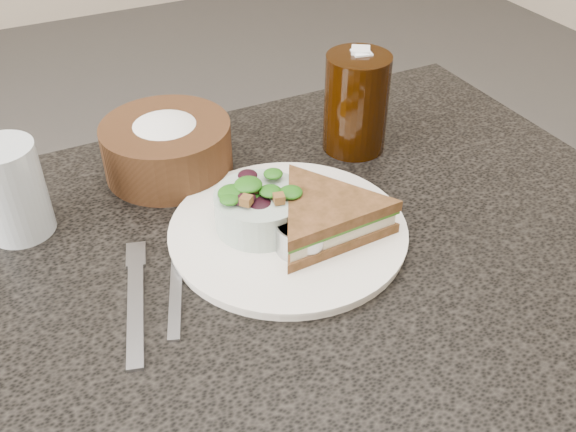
{
  "coord_description": "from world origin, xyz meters",
  "views": [
    {
      "loc": [
        -0.24,
        -0.52,
        1.25
      ],
      "look_at": [
        0.03,
        0.02,
        0.78
      ],
      "focal_mm": 40.0,
      "sensor_mm": 36.0,
      "label": 1
    }
  ],
  "objects_px": {
    "dinner_plate": "(288,232)",
    "salad_bowl": "(260,204)",
    "bread_basket": "(166,140)",
    "sandwich": "(326,217)",
    "cola_glass": "(356,99)",
    "water_glass": "(11,190)",
    "dressing_ramekin": "(302,236)"
  },
  "relations": [
    {
      "from": "sandwich",
      "to": "dressing_ramekin",
      "type": "height_order",
      "value": "sandwich"
    },
    {
      "from": "bread_basket",
      "to": "salad_bowl",
      "type": "bearing_deg",
      "value": -73.01
    },
    {
      "from": "water_glass",
      "to": "bread_basket",
      "type": "bearing_deg",
      "value": 12.7
    },
    {
      "from": "sandwich",
      "to": "bread_basket",
      "type": "height_order",
      "value": "bread_basket"
    },
    {
      "from": "bread_basket",
      "to": "dinner_plate",
      "type": "bearing_deg",
      "value": -67.63
    },
    {
      "from": "dinner_plate",
      "to": "dressing_ramekin",
      "type": "bearing_deg",
      "value": -93.46
    },
    {
      "from": "sandwich",
      "to": "salad_bowl",
      "type": "distance_m",
      "value": 0.08
    },
    {
      "from": "sandwich",
      "to": "dressing_ramekin",
      "type": "xyz_separation_m",
      "value": [
        -0.04,
        -0.01,
        -0.0
      ]
    },
    {
      "from": "bread_basket",
      "to": "water_glass",
      "type": "height_order",
      "value": "water_glass"
    },
    {
      "from": "dinner_plate",
      "to": "bread_basket",
      "type": "bearing_deg",
      "value": 112.37
    },
    {
      "from": "dinner_plate",
      "to": "dressing_ramekin",
      "type": "height_order",
      "value": "dressing_ramekin"
    },
    {
      "from": "salad_bowl",
      "to": "dressing_ramekin",
      "type": "bearing_deg",
      "value": -67.83
    },
    {
      "from": "sandwich",
      "to": "bread_basket",
      "type": "bearing_deg",
      "value": 114.6
    },
    {
      "from": "dressing_ramekin",
      "to": "water_glass",
      "type": "distance_m",
      "value": 0.35
    },
    {
      "from": "dinner_plate",
      "to": "water_glass",
      "type": "relative_size",
      "value": 2.4
    },
    {
      "from": "sandwich",
      "to": "cola_glass",
      "type": "height_order",
      "value": "cola_glass"
    },
    {
      "from": "dressing_ramekin",
      "to": "cola_glass",
      "type": "xyz_separation_m",
      "value": [
        0.18,
        0.19,
        0.05
      ]
    },
    {
      "from": "dinner_plate",
      "to": "water_glass",
      "type": "xyz_separation_m",
      "value": [
        -0.29,
        0.16,
        0.05
      ]
    },
    {
      "from": "salad_bowl",
      "to": "bread_basket",
      "type": "relative_size",
      "value": 0.62
    },
    {
      "from": "dinner_plate",
      "to": "water_glass",
      "type": "bearing_deg",
      "value": 151.45
    },
    {
      "from": "sandwich",
      "to": "water_glass",
      "type": "height_order",
      "value": "water_glass"
    },
    {
      "from": "bread_basket",
      "to": "cola_glass",
      "type": "height_order",
      "value": "cola_glass"
    },
    {
      "from": "dressing_ramekin",
      "to": "cola_glass",
      "type": "relative_size",
      "value": 0.41
    },
    {
      "from": "salad_bowl",
      "to": "water_glass",
      "type": "bearing_deg",
      "value": 152.3
    },
    {
      "from": "salad_bowl",
      "to": "cola_glass",
      "type": "height_order",
      "value": "cola_glass"
    },
    {
      "from": "water_glass",
      "to": "dressing_ramekin",
      "type": "bearing_deg",
      "value": -34.78
    },
    {
      "from": "dressing_ramekin",
      "to": "cola_glass",
      "type": "distance_m",
      "value": 0.26
    },
    {
      "from": "dinner_plate",
      "to": "dressing_ramekin",
      "type": "xyz_separation_m",
      "value": [
        -0.0,
        -0.04,
        0.02
      ]
    },
    {
      "from": "dinner_plate",
      "to": "water_glass",
      "type": "distance_m",
      "value": 0.33
    },
    {
      "from": "sandwich",
      "to": "cola_glass",
      "type": "bearing_deg",
      "value": 47.36
    },
    {
      "from": "dinner_plate",
      "to": "salad_bowl",
      "type": "xyz_separation_m",
      "value": [
        -0.03,
        0.02,
        0.04
      ]
    },
    {
      "from": "dinner_plate",
      "to": "sandwich",
      "type": "bearing_deg",
      "value": -37.99
    }
  ]
}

